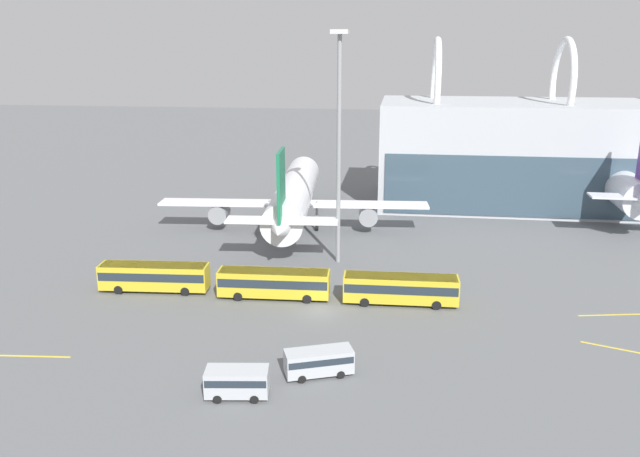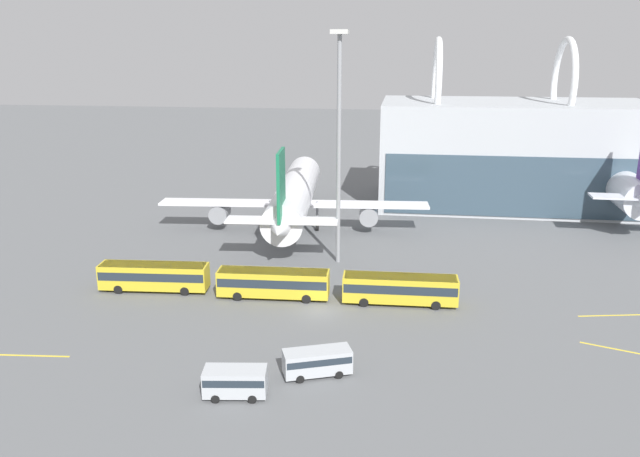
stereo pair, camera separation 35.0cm
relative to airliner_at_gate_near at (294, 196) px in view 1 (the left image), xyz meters
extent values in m
plane|color=slate|center=(7.89, -30.39, -5.06)|extent=(440.00, 440.00, 0.00)
torus|color=white|center=(21.29, 21.11, 15.82)|extent=(1.10, 15.09, 15.09)
torus|color=white|center=(42.26, 21.11, 15.82)|extent=(1.10, 15.09, 15.09)
cylinder|color=white|center=(-0.09, 1.17, 0.05)|extent=(8.13, 36.12, 5.45)
sphere|color=white|center=(-1.43, 19.02, 0.05)|extent=(5.34, 5.34, 5.34)
cone|color=white|center=(1.26, -16.69, 0.05)|extent=(5.75, 8.23, 5.18)
cube|color=white|center=(0.08, -1.01, -0.90)|extent=(40.33, 6.72, 0.35)
cylinder|color=gray|center=(-11.14, -1.85, -2.53)|extent=(3.01, 3.72, 2.75)
cylinder|color=gray|center=(11.29, -0.16, -2.53)|extent=(3.01, 3.72, 2.75)
cube|color=#19724C|center=(1.19, -15.81, 5.19)|extent=(0.85, 6.05, 8.63)
cube|color=white|center=(1.19, -15.81, 0.60)|extent=(14.37, 4.26, 0.28)
cylinder|color=gray|center=(-0.99, 13.14, -2.50)|extent=(0.36, 0.36, 4.02)
cylinder|color=black|center=(-0.99, 13.14, -4.51)|extent=(0.53, 1.13, 1.10)
cylinder|color=gray|center=(-3.46, -1.28, -2.50)|extent=(0.36, 0.36, 4.02)
cylinder|color=black|center=(-3.46, -1.28, -4.51)|extent=(0.53, 1.13, 1.10)
cylinder|color=gray|center=(3.61, -0.74, -2.50)|extent=(0.36, 0.36, 4.02)
cylinder|color=black|center=(3.61, -0.74, -4.51)|extent=(0.53, 1.13, 1.10)
cylinder|color=silver|center=(50.35, 14.67, 0.61)|extent=(6.27, 29.05, 5.43)
sphere|color=silver|center=(50.78, 29.11, 0.61)|extent=(5.32, 5.32, 5.32)
cube|color=silver|center=(50.30, 12.91, -0.34)|extent=(31.71, 4.19, 0.35)
cylinder|color=gray|center=(41.45, 13.17, -1.92)|extent=(2.76, 3.79, 2.66)
cylinder|color=gray|center=(50.64, 24.36, -2.22)|extent=(0.36, 0.36, 4.59)
cylinder|color=black|center=(50.64, 24.36, -4.51)|extent=(0.48, 1.11, 1.10)
cylinder|color=gray|center=(46.78, 13.01, -2.22)|extent=(0.36, 0.36, 4.59)
cylinder|color=black|center=(46.78, 13.01, -4.51)|extent=(0.48, 1.11, 1.10)
cylinder|color=gray|center=(53.83, 12.81, -2.22)|extent=(0.36, 0.36, 4.59)
cylinder|color=black|center=(53.83, 12.81, -4.51)|extent=(0.48, 1.11, 1.10)
cube|color=gold|center=(-11.40, -27.09, -3.30)|extent=(12.40, 3.43, 2.78)
cube|color=#232D38|center=(-11.40, -27.09, -3.02)|extent=(12.16, 3.45, 0.97)
cube|color=silver|center=(-11.40, -27.09, -1.97)|extent=(12.03, 3.33, 0.12)
cylinder|color=black|center=(-7.69, -25.63, -4.56)|extent=(1.02, 0.37, 1.00)
cylinder|color=black|center=(-7.53, -28.05, -4.56)|extent=(1.02, 0.37, 1.00)
cylinder|color=black|center=(-15.27, -26.13, -4.56)|extent=(1.02, 0.37, 1.00)
cylinder|color=black|center=(-15.11, -28.55, -4.56)|extent=(1.02, 0.37, 1.00)
cube|color=gold|center=(2.44, -27.35, -3.30)|extent=(12.35, 3.13, 2.78)
cube|color=#232D38|center=(2.44, -27.35, -3.02)|extent=(12.11, 3.15, 0.97)
cube|color=silver|center=(2.44, -27.35, -1.97)|extent=(11.98, 3.04, 0.12)
cylinder|color=black|center=(6.19, -25.98, -4.56)|extent=(1.01, 0.34, 1.00)
cylinder|color=black|center=(6.29, -28.41, -4.56)|extent=(1.01, 0.34, 1.00)
cylinder|color=black|center=(-1.40, -26.29, -4.56)|extent=(1.01, 0.34, 1.00)
cylinder|color=black|center=(-1.30, -28.72, -4.56)|extent=(1.01, 0.34, 1.00)
cube|color=gold|center=(16.29, -27.21, -3.30)|extent=(12.32, 2.95, 2.78)
cube|color=#232D38|center=(16.29, -27.21, -3.02)|extent=(12.08, 2.98, 0.97)
cube|color=silver|center=(16.29, -27.21, -1.97)|extent=(11.95, 2.86, 0.12)
cylinder|color=black|center=(20.06, -25.89, -4.56)|extent=(1.01, 0.33, 1.00)
cylinder|color=black|center=(20.12, -28.32, -4.56)|extent=(1.01, 0.33, 1.00)
cylinder|color=black|center=(12.46, -26.09, -4.56)|extent=(1.01, 0.33, 1.00)
cylinder|color=black|center=(12.53, -28.52, -4.56)|extent=(1.01, 0.33, 1.00)
cube|color=#B2B7BC|center=(9.58, -43.50, -3.76)|extent=(6.07, 3.91, 2.01)
cube|color=#232D38|center=(9.58, -43.50, -3.44)|extent=(5.91, 3.86, 0.60)
cylinder|color=black|center=(10.80, -42.02, -4.71)|extent=(0.73, 0.45, 0.70)
cylinder|color=black|center=(11.47, -43.82, -4.71)|extent=(0.73, 0.45, 0.70)
cylinder|color=black|center=(7.69, -43.18, -4.71)|extent=(0.73, 0.45, 0.70)
cylinder|color=black|center=(8.36, -44.98, -4.71)|extent=(0.73, 0.45, 0.70)
cube|color=#B2B7BC|center=(3.61, -47.64, -3.73)|extent=(5.20, 2.77, 2.07)
cube|color=#232D38|center=(3.61, -47.64, -3.40)|extent=(5.06, 2.77, 0.62)
cylinder|color=black|center=(4.91, -46.45, -4.71)|extent=(0.72, 0.31, 0.70)
cylinder|color=black|center=(5.16, -48.48, -4.71)|extent=(0.72, 0.31, 0.70)
cylinder|color=black|center=(2.05, -46.81, -4.71)|extent=(0.72, 0.31, 0.70)
cylinder|color=black|center=(2.30, -48.84, -4.71)|extent=(0.72, 0.31, 0.70)
cylinder|color=gray|center=(8.21, -14.43, 9.04)|extent=(0.53, 0.53, 28.20)
cube|color=silver|center=(8.21, -14.43, 23.35)|extent=(2.09, 2.09, 0.52)
cube|color=yellow|center=(-16.57, -43.57, -5.06)|extent=(7.31, 0.84, 0.01)
cube|color=yellow|center=(40.41, -26.90, -5.06)|extent=(11.62, 2.50, 0.01)
cube|color=yellow|center=(37.41, -35.61, -5.06)|extent=(8.35, 3.18, 0.01)
camera|label=1|loc=(15.79, -90.29, 21.69)|focal=35.00mm
camera|label=2|loc=(16.14, -90.25, 21.69)|focal=35.00mm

